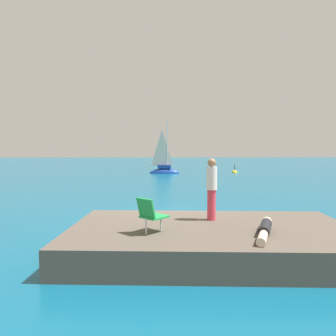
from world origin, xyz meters
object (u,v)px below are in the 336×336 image
object	(u,v)px
sailboat_near	(164,170)
marker_buoy	(235,173)
person_sunbather	(265,229)
beach_chair	(151,213)
person_standing	(212,187)

from	to	relation	value
sailboat_near	marker_buoy	xyz separation A→B (m)	(7.36, 0.49, -0.31)
person_sunbather	sailboat_near	bearing A→B (deg)	-152.97
person_sunbather	marker_buoy	distance (m)	26.34
sailboat_near	beach_chair	bearing A→B (deg)	-86.58
sailboat_near	person_standing	bearing A→B (deg)	-82.91
person_standing	beach_chair	bearing A→B (deg)	163.29
beach_chair	marker_buoy	xyz separation A→B (m)	(8.31, 25.46, -1.08)
person_standing	beach_chair	world-z (taller)	person_standing
person_sunbather	marker_buoy	xyz separation A→B (m)	(5.83, 25.68, -0.75)
sailboat_near	person_standing	world-z (taller)	sailboat_near
beach_chair	marker_buoy	distance (m)	26.80
sailboat_near	beach_chair	size ratio (longest dim) A/B	7.24
person_standing	sailboat_near	bearing A→B (deg)	36.88
person_standing	marker_buoy	xyz separation A→B (m)	(6.74, 24.23, -1.50)
beach_chair	marker_buoy	size ratio (longest dim) A/B	0.71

